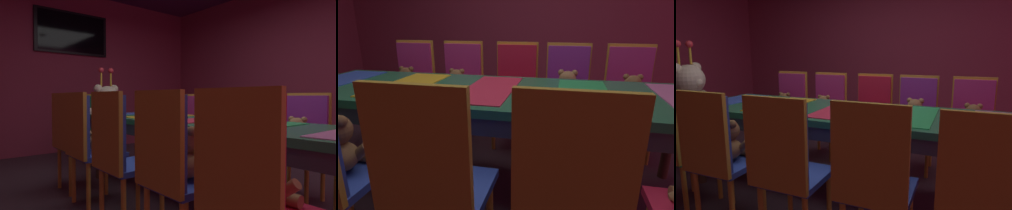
# 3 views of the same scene
# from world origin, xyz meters

# --- Properties ---
(ground_plane) EXTENTS (7.90, 7.90, 0.00)m
(ground_plane) POSITION_xyz_m (0.00, 0.00, 0.00)
(ground_plane) COLOR #3F2D38
(wall_back) EXTENTS (5.20, 0.12, 2.80)m
(wall_back) POSITION_xyz_m (0.00, 3.20, 1.40)
(wall_back) COLOR #99334C
(wall_back) RESTS_ON ground_plane
(wall_right) EXTENTS (0.12, 6.40, 2.80)m
(wall_right) POSITION_xyz_m (2.60, 0.00, 1.40)
(wall_right) COLOR #99334C
(wall_right) RESTS_ON ground_plane
(banquet_table) EXTENTS (0.90, 2.87, 0.75)m
(banquet_table) POSITION_xyz_m (0.00, 0.00, 0.66)
(banquet_table) COLOR #26724C
(banquet_table) RESTS_ON ground_plane
(chair_left_0) EXTENTS (0.42, 0.41, 0.98)m
(chair_left_0) POSITION_xyz_m (-0.86, -1.07, 0.60)
(chair_left_0) COLOR red
(chair_left_0) RESTS_ON ground_plane
(teddy_left_0) EXTENTS (0.24, 0.30, 0.29)m
(teddy_left_0) POSITION_xyz_m (-0.71, -1.07, 0.58)
(teddy_left_0) COLOR olive
(teddy_left_0) RESTS_ON chair_left_0
(chair_left_1) EXTENTS (0.42, 0.41, 0.98)m
(chair_left_1) POSITION_xyz_m (-0.83, -0.53, 0.60)
(chair_left_1) COLOR #2D47B2
(chair_left_1) RESTS_ON ground_plane
(teddy_left_1) EXTENTS (0.26, 0.34, 0.32)m
(teddy_left_1) POSITION_xyz_m (-0.68, -0.53, 0.60)
(teddy_left_1) COLOR brown
(teddy_left_1) RESTS_ON chair_left_1
(chair_left_2) EXTENTS (0.42, 0.41, 0.98)m
(chair_left_2) POSITION_xyz_m (-0.86, 0.01, 0.60)
(chair_left_2) COLOR #2D47B2
(chair_left_2) RESTS_ON ground_plane
(chair_left_3) EXTENTS (0.42, 0.41, 0.98)m
(chair_left_3) POSITION_xyz_m (-0.86, 0.57, 0.60)
(chair_left_3) COLOR #2D47B2
(chair_left_3) RESTS_ON ground_plane
(teddy_left_3) EXTENTS (0.25, 0.32, 0.30)m
(teddy_left_3) POSITION_xyz_m (-0.71, 0.57, 0.59)
(teddy_left_3) COLOR brown
(teddy_left_3) RESTS_ON chair_left_3
(chair_left_4) EXTENTS (0.42, 0.41, 0.98)m
(chair_left_4) POSITION_xyz_m (-0.82, 1.06, 0.60)
(chair_left_4) COLOR #268C4C
(chair_left_4) RESTS_ON ground_plane
(teddy_left_4) EXTENTS (0.25, 0.32, 0.30)m
(teddy_left_4) POSITION_xyz_m (-0.68, 1.06, 0.59)
(teddy_left_4) COLOR olive
(teddy_left_4) RESTS_ON chair_left_4
(chair_right_1) EXTENTS (0.42, 0.41, 0.98)m
(chair_right_1) POSITION_xyz_m (0.84, -0.51, 0.60)
(chair_right_1) COLOR purple
(chair_right_1) RESTS_ON ground_plane
(teddy_right_1) EXTENTS (0.25, 0.33, 0.31)m
(teddy_right_1) POSITION_xyz_m (0.69, -0.51, 0.59)
(teddy_right_1) COLOR #9E7247
(teddy_right_1) RESTS_ON chair_right_1
(chair_right_2) EXTENTS (0.42, 0.41, 0.98)m
(chair_right_2) POSITION_xyz_m (0.86, -0.02, 0.60)
(chair_right_2) COLOR red
(chair_right_2) RESTS_ON ground_plane
(chair_right_3) EXTENTS (0.42, 0.41, 0.98)m
(chair_right_3) POSITION_xyz_m (0.85, 0.54, 0.60)
(chair_right_3) COLOR #CC338C
(chair_right_3) RESTS_ON ground_plane
(teddy_right_3) EXTENTS (0.23, 0.30, 0.28)m
(teddy_right_3) POSITION_xyz_m (0.71, 0.54, 0.58)
(teddy_right_3) COLOR olive
(teddy_right_3) RESTS_ON chair_right_3
(chair_right_4) EXTENTS (0.42, 0.41, 0.98)m
(chair_right_4) POSITION_xyz_m (0.84, 1.08, 0.60)
(chair_right_4) COLOR #CC338C
(chair_right_4) RESTS_ON ground_plane
(teddy_right_4) EXTENTS (0.23, 0.30, 0.28)m
(teddy_right_4) POSITION_xyz_m (0.70, 1.08, 0.58)
(teddy_right_4) COLOR brown
(teddy_right_4) RESTS_ON chair_right_4
(throne_chair) EXTENTS (0.41, 0.42, 0.98)m
(throne_chair) POSITION_xyz_m (0.00, 1.98, 0.60)
(throne_chair) COLOR #268C4C
(throne_chair) RESTS_ON ground_plane
(king_teddy_bear) EXTENTS (0.70, 0.54, 0.90)m
(king_teddy_bear) POSITION_xyz_m (0.00, 1.81, 0.74)
(king_teddy_bear) COLOR beige
(king_teddy_bear) RESTS_ON throne_chair
(wall_tv) EXTENTS (1.25, 0.06, 0.73)m
(wall_tv) POSITION_xyz_m (0.00, 3.11, 2.05)
(wall_tv) COLOR black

